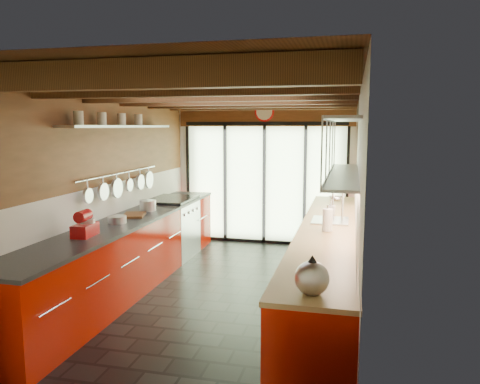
{
  "coord_description": "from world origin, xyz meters",
  "views": [
    {
      "loc": [
        1.52,
        -5.48,
        2.1
      ],
      "look_at": [
        0.11,
        0.4,
        1.25
      ],
      "focal_mm": 35.0,
      "sensor_mm": 36.0,
      "label": 1
    }
  ],
  "objects_px": {
    "kettle": "(312,276)",
    "soap_bottle": "(331,208)",
    "paper_towel": "(327,220)",
    "bowl": "(335,198)",
    "stand_mixer": "(85,226)"
  },
  "relations": [
    {
      "from": "stand_mixer",
      "to": "kettle",
      "type": "distance_m",
      "value": 2.81
    },
    {
      "from": "paper_towel",
      "to": "stand_mixer",
      "type": "bearing_deg",
      "value": -161.49
    },
    {
      "from": "stand_mixer",
      "to": "soap_bottle",
      "type": "distance_m",
      "value": 3.13
    },
    {
      "from": "stand_mixer",
      "to": "kettle",
      "type": "height_order",
      "value": "kettle"
    },
    {
      "from": "kettle",
      "to": "bowl",
      "type": "bearing_deg",
      "value": 90.0
    },
    {
      "from": "paper_towel",
      "to": "soap_bottle",
      "type": "height_order",
      "value": "paper_towel"
    },
    {
      "from": "kettle",
      "to": "paper_towel",
      "type": "distance_m",
      "value": 2.05
    },
    {
      "from": "paper_towel",
      "to": "bowl",
      "type": "relative_size",
      "value": 1.47
    },
    {
      "from": "kettle",
      "to": "bowl",
      "type": "distance_m",
      "value": 4.44
    },
    {
      "from": "kettle",
      "to": "soap_bottle",
      "type": "relative_size",
      "value": 1.7
    },
    {
      "from": "soap_bottle",
      "to": "kettle",
      "type": "bearing_deg",
      "value": -90.0
    },
    {
      "from": "kettle",
      "to": "paper_towel",
      "type": "relative_size",
      "value": 1.1
    },
    {
      "from": "stand_mixer",
      "to": "bowl",
      "type": "bearing_deg",
      "value": 51.91
    },
    {
      "from": "bowl",
      "to": "soap_bottle",
      "type": "bearing_deg",
      "value": -90.0
    },
    {
      "from": "stand_mixer",
      "to": "bowl",
      "type": "height_order",
      "value": "stand_mixer"
    }
  ]
}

